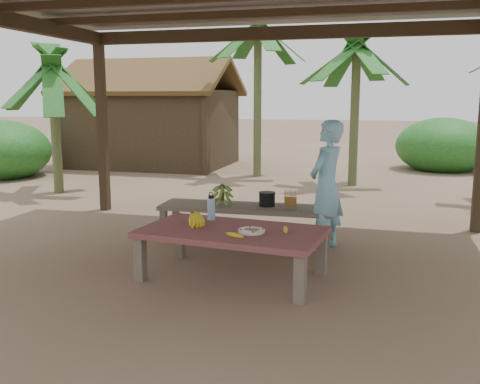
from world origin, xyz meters
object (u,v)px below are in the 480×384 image
(cooking_pot, at_px, (267,199))
(woman, at_px, (326,185))
(work_table, at_px, (232,236))
(plate, at_px, (252,231))
(bench, at_px, (246,210))
(ripe_banana_bunch, at_px, (192,218))
(water_flask, at_px, (211,208))

(cooking_pot, bearing_deg, woman, -12.56)
(work_table, height_order, plate, plate)
(woman, bearing_deg, bench, -75.41)
(plate, distance_m, cooking_pot, 1.58)
(cooking_pot, bearing_deg, ripe_banana_bunch, -108.64)
(plate, xyz_separation_m, water_flask, (-0.56, 0.44, 0.11))
(water_flask, xyz_separation_m, woman, (1.13, 0.96, 0.15))
(plate, height_order, woman, woman)
(work_table, relative_size, cooking_pot, 9.45)
(cooking_pot, height_order, woman, woman)
(plate, relative_size, woman, 0.17)
(plate, bearing_deg, water_flask, 141.60)
(plate, bearing_deg, bench, 106.14)
(ripe_banana_bunch, relative_size, woman, 0.16)
(work_table, distance_m, water_flask, 0.53)
(bench, relative_size, cooking_pot, 11.03)
(water_flask, distance_m, cooking_pot, 1.19)
(work_table, height_order, cooking_pot, cooking_pot)
(bench, height_order, cooking_pot, cooking_pot)
(work_table, xyz_separation_m, woman, (0.79, 1.31, 0.34))
(work_table, distance_m, plate, 0.25)
(plate, distance_m, woman, 1.53)
(ripe_banana_bunch, bearing_deg, woman, 45.48)
(ripe_banana_bunch, relative_size, plate, 0.97)
(cooking_pot, bearing_deg, plate, -83.35)
(work_table, height_order, bench, work_table)
(ripe_banana_bunch, height_order, water_flask, water_flask)
(work_table, relative_size, bench, 0.86)
(plate, bearing_deg, work_table, 158.34)
(bench, distance_m, woman, 1.08)
(bench, xyz_separation_m, ripe_banana_bunch, (-0.23, -1.37, 0.18))
(water_flask, relative_size, woman, 0.20)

